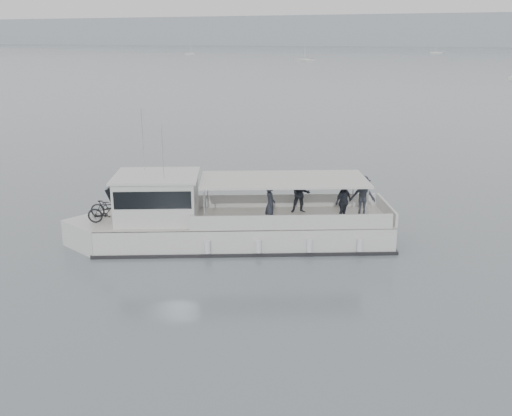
% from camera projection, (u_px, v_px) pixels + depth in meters
% --- Properties ---
extents(ground, '(1400.00, 1400.00, 0.00)m').
position_uv_depth(ground, '(357.00, 279.00, 20.48)').
color(ground, '#566065').
rests_on(ground, ground).
extents(headland, '(1400.00, 90.00, 28.00)m').
position_uv_depth(headland, '(495.00, 30.00, 512.83)').
color(headland, '#939EA8').
rests_on(headland, ground).
extents(tour_boat, '(13.17, 8.05, 5.74)m').
position_uv_depth(tour_boat, '(216.00, 222.00, 23.78)').
color(tour_boat, silver).
rests_on(tour_boat, ground).
extents(moored_fleet, '(337.33, 251.67, 10.70)m').
position_uv_depth(moored_fleet, '(325.00, 63.00, 185.41)').
color(moored_fleet, silver).
rests_on(moored_fleet, ground).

